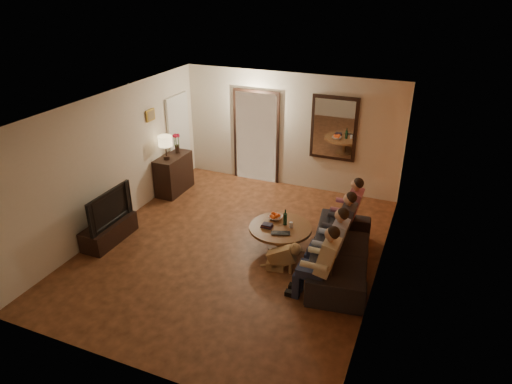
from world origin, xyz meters
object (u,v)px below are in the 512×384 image
at_px(person_a, 322,267).
at_px(person_c, 341,228).
at_px(dresser, 174,174).
at_px(bowl, 275,218).
at_px(laptop, 280,235).
at_px(coffee_table, 280,237).
at_px(person_d, 348,213).
at_px(person_b, 332,246).
at_px(tv, 105,207).
at_px(dog, 282,256).
at_px(table_lamp, 166,148).
at_px(tv_stand, 109,231).
at_px(wine_bottle, 285,217).
at_px(sofa, 341,252).

relative_size(person_a, person_c, 1.00).
distance_m(dresser, bowl, 3.04).
bearing_deg(laptop, person_a, -60.94).
xyz_separation_m(dresser, coffee_table, (3.01, -1.33, -0.20)).
relative_size(dresser, person_d, 0.81).
xyz_separation_m(dresser, person_b, (4.06, -1.84, 0.17)).
bearing_deg(bowl, tv, -157.55).
bearing_deg(dog, coffee_table, 101.61).
bearing_deg(table_lamp, tv_stand, -90.00).
xyz_separation_m(coffee_table, bowl, (-0.18, 0.22, 0.26)).
xyz_separation_m(table_lamp, wine_bottle, (3.06, -1.01, -0.52)).
distance_m(table_lamp, person_c, 4.22).
bearing_deg(table_lamp, person_c, -14.14).
relative_size(sofa, person_a, 1.89).
height_order(dog, coffee_table, dog).
relative_size(tv_stand, person_c, 0.94).
relative_size(table_lamp, wine_bottle, 1.74).
relative_size(dog, laptop, 1.70).
xyz_separation_m(tv, person_b, (4.06, 0.44, -0.10)).
relative_size(person_c, dog, 2.14).
distance_m(person_d, dog, 1.56).
distance_m(person_a, bowl, 1.82).
distance_m(coffee_table, bowl, 0.38).
height_order(tv_stand, bowl, bowl).
relative_size(dresser, bowl, 3.73).
height_order(person_c, wine_bottle, person_c).
relative_size(tv_stand, dog, 2.02).
relative_size(tv, person_a, 0.94).
bearing_deg(tv, dog, -84.10).
xyz_separation_m(tv_stand, wine_bottle, (3.06, 1.05, 0.42)).
relative_size(table_lamp, sofa, 0.24).
xyz_separation_m(dresser, person_d, (4.06, -0.64, 0.17)).
distance_m(tv_stand, person_b, 4.11).
bearing_deg(person_d, tv, -158.04).
bearing_deg(person_a, coffee_table, 133.36).
bearing_deg(tv_stand, table_lamp, 90.00).
height_order(tv, person_d, person_d).
bearing_deg(dog, wine_bottle, 95.14).
relative_size(sofa, dog, 4.05).
height_order(table_lamp, tv_stand, table_lamp).
height_order(tv_stand, wine_bottle, wine_bottle).
relative_size(person_b, person_d, 1.00).
relative_size(dresser, coffee_table, 0.87).
relative_size(sofa, bowl, 8.76).
distance_m(coffee_table, laptop, 0.38).
bearing_deg(tv_stand, tv, -90.00).
bearing_deg(laptop, dog, -86.43).
relative_size(dog, bowl, 2.16).
bearing_deg(tv_stand, wine_bottle, 18.94).
xyz_separation_m(wine_bottle, laptop, (0.05, -0.38, -0.14)).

